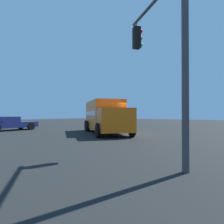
# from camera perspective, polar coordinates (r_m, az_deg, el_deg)

# --- Properties ---
(ground_plane) EXTENTS (100.00, 100.00, 0.00)m
(ground_plane) POSITION_cam_1_polar(r_m,az_deg,el_deg) (16.72, 3.16, -6.17)
(ground_plane) COLOR black
(delivery_truck) EXTENTS (7.84, 7.06, 2.79)m
(delivery_truck) POSITION_cam_1_polar(r_m,az_deg,el_deg) (17.53, -1.92, -1.12)
(delivery_truck) COLOR orange
(delivery_truck) RESTS_ON ground
(traffic_light_primary) EXTENTS (3.15, 2.47, 5.98)m
(traffic_light_primary) POSITION_cam_1_polar(r_m,az_deg,el_deg) (7.36, 14.23, 17.60)
(traffic_light_primary) COLOR #38383D
(traffic_light_primary) RESTS_ON ground
(pickup_navy) EXTENTS (2.30, 5.22, 1.38)m
(pickup_navy) POSITION_cam_1_polar(r_m,az_deg,el_deg) (22.56, -26.96, -2.81)
(pickup_navy) COLOR navy
(pickup_navy) RESTS_ON ground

